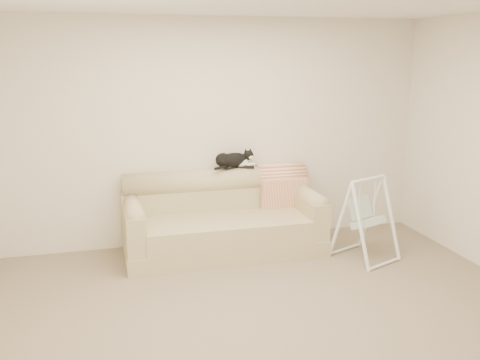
# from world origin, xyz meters

# --- Properties ---
(ground_plane) EXTENTS (5.00, 5.00, 0.00)m
(ground_plane) POSITION_xyz_m (0.00, 0.00, 0.00)
(ground_plane) COLOR #7E6C54
(ground_plane) RESTS_ON ground
(room_shell) EXTENTS (5.04, 4.04, 2.60)m
(room_shell) POSITION_xyz_m (0.00, 0.00, 1.53)
(room_shell) COLOR beige
(room_shell) RESTS_ON ground
(sofa) EXTENTS (2.20, 0.93, 0.90)m
(sofa) POSITION_xyz_m (-0.03, 1.62, 0.35)
(sofa) COLOR tan
(sofa) RESTS_ON ground
(remote_a) EXTENTS (0.18, 0.13, 0.03)m
(remote_a) POSITION_xyz_m (0.14, 1.86, 0.91)
(remote_a) COLOR black
(remote_a) RESTS_ON sofa
(remote_b) EXTENTS (0.18, 0.10, 0.02)m
(remote_b) POSITION_xyz_m (0.32, 1.84, 0.91)
(remote_b) COLOR black
(remote_b) RESTS_ON sofa
(tuxedo_cat) EXTENTS (0.53, 0.31, 0.21)m
(tuxedo_cat) POSITION_xyz_m (0.16, 1.85, 1.00)
(tuxedo_cat) COLOR black
(tuxedo_cat) RESTS_ON sofa
(throw_blanket) EXTENTS (0.56, 0.38, 0.58)m
(throw_blanket) POSITION_xyz_m (0.75, 1.84, 0.72)
(throw_blanket) COLOR #D05A3A
(throw_blanket) RESTS_ON sofa
(baby_swing) EXTENTS (0.74, 0.76, 0.92)m
(baby_swing) POSITION_xyz_m (1.42, 0.98, 0.46)
(baby_swing) COLOR white
(baby_swing) RESTS_ON ground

